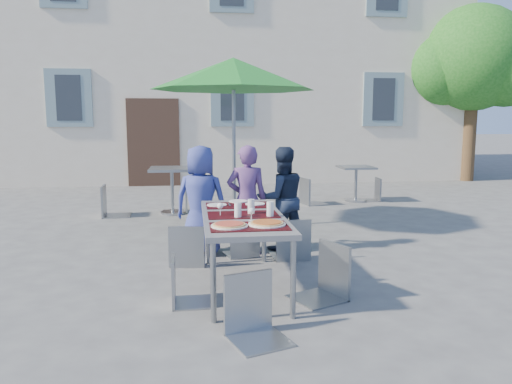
{
  "coord_description": "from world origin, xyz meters",
  "views": [
    {
      "loc": [
        -1.03,
        -5.37,
        1.72
      ],
      "look_at": [
        -0.29,
        0.42,
        0.85
      ],
      "focal_mm": 35.0,
      "sensor_mm": 36.0,
      "label": 1
    }
  ],
  "objects": [
    {
      "name": "child_0",
      "position": [
        -0.94,
        0.85,
        0.69
      ],
      "size": [
        0.78,
        0.63,
        1.38
      ],
      "primitive_type": "imported",
      "rotation": [
        0.0,
        0.0,
        2.82
      ],
      "color": "navy",
      "rests_on": "ground"
    },
    {
      "name": "pizza_near_right",
      "position": [
        -0.37,
        -0.99,
        0.77
      ],
      "size": [
        0.34,
        0.34,
        0.03
      ],
      "color": "white",
      "rests_on": "dining_table"
    },
    {
      "name": "dining_table",
      "position": [
        -0.54,
        -0.48,
        0.7
      ],
      "size": [
        0.8,
        1.85,
        0.76
      ],
      "color": "#47474C",
      "rests_on": "ground"
    },
    {
      "name": "chair_0",
      "position": [
        -1.11,
        0.35,
        0.54
      ],
      "size": [
        0.46,
        0.46,
        0.93
      ],
      "color": "gray",
      "rests_on": "ground"
    },
    {
      "name": "ground",
      "position": [
        0.0,
        0.0,
        0.0
      ],
      "size": [
        90.0,
        90.0,
        0.0
      ],
      "primitive_type": "plane",
      "color": "#474749",
      "rests_on": "ground"
    },
    {
      "name": "chair_4",
      "position": [
        0.22,
        -0.88,
        0.59
      ],
      "size": [
        0.59,
        0.59,
        1.0
      ],
      "color": "gray",
      "rests_on": "ground"
    },
    {
      "name": "cafe_table_0",
      "position": [
        -1.4,
        3.61,
        0.61
      ],
      "size": [
        0.78,
        0.78,
        0.84
      ],
      "color": "#A8AAB0",
      "rests_on": "ground"
    },
    {
      "name": "bg_chair_r_1",
      "position": [
        2.71,
        4.55,
        0.53
      ],
      "size": [
        0.43,
        0.43,
        0.9
      ],
      "color": "gray",
      "rests_on": "ground"
    },
    {
      "name": "place_settings",
      "position": [
        -0.54,
        0.17,
        0.76
      ],
      "size": [
        0.69,
        0.44,
        0.01
      ],
      "color": "white",
      "rests_on": "dining_table"
    },
    {
      "name": "pizza_near_left",
      "position": [
        -0.71,
        -1.02,
        0.77
      ],
      "size": [
        0.33,
        0.33,
        0.03
      ],
      "color": "white",
      "rests_on": "dining_table"
    },
    {
      "name": "glassware",
      "position": [
        -0.48,
        -0.56,
        0.83
      ],
      "size": [
        0.55,
        0.44,
        0.15
      ],
      "color": "silver",
      "rests_on": "dining_table"
    },
    {
      "name": "child_1",
      "position": [
        -0.36,
        0.78,
        0.69
      ],
      "size": [
        0.53,
        0.36,
        1.39
      ],
      "primitive_type": "imported",
      "rotation": [
        0.0,
        0.0,
        3.08
      ],
      "color": "#56346C",
      "rests_on": "ground"
    },
    {
      "name": "chair_3",
      "position": [
        -1.13,
        -0.88,
        0.49
      ],
      "size": [
        0.38,
        0.37,
        0.84
      ],
      "color": "gray",
      "rests_on": "ground"
    },
    {
      "name": "chair_2",
      "position": [
        0.15,
        0.46,
        0.57
      ],
      "size": [
        0.46,
        0.46,
        0.97
      ],
      "color": "gray",
      "rests_on": "ground"
    },
    {
      "name": "bg_chair_l_1",
      "position": [
        1.28,
        4.27,
        0.6
      ],
      "size": [
        0.55,
        0.54,
        1.01
      ],
      "color": "gray",
      "rests_on": "ground"
    },
    {
      "name": "chair_5",
      "position": [
        -0.58,
        -1.66,
        0.56
      ],
      "size": [
        0.54,
        0.54,
        0.95
      ],
      "color": "#91969C",
      "rests_on": "ground"
    },
    {
      "name": "tree",
      "position": [
        6.55,
        7.54,
        3.25
      ],
      "size": [
        3.6,
        3.0,
        4.7
      ],
      "color": "#4B3520",
      "rests_on": "ground"
    },
    {
      "name": "bg_chair_r_0",
      "position": [
        -1.27,
        3.75,
        0.58
      ],
      "size": [
        0.46,
        0.45,
        0.98
      ],
      "color": "gray",
      "rests_on": "ground"
    },
    {
      "name": "bg_chair_l_0",
      "position": [
        -2.48,
        3.51,
        0.62
      ],
      "size": [
        0.48,
        0.47,
        1.04
      ],
      "color": "gray",
      "rests_on": "ground"
    },
    {
      "name": "cafe_table_1",
      "position": [
        2.31,
        4.5,
        0.49
      ],
      "size": [
        0.68,
        0.68,
        0.73
      ],
      "color": "#A8AAB0",
      "rests_on": "ground"
    },
    {
      "name": "patio_umbrella",
      "position": [
        -0.39,
        2.31,
        2.35
      ],
      "size": [
        2.52,
        2.52,
        2.61
      ],
      "color": "#A8AAB0",
      "rests_on": "ground"
    },
    {
      "name": "chair_1",
      "position": [
        -0.43,
        0.64,
        0.49
      ],
      "size": [
        0.45,
        0.46,
        0.85
      ],
      "color": "gray",
      "rests_on": "ground"
    },
    {
      "name": "child_2",
      "position": [
        0.11,
        0.94,
        0.67
      ],
      "size": [
        0.71,
        0.48,
        1.35
      ],
      "primitive_type": "imported",
      "rotation": [
        0.0,
        0.0,
        3.31
      ],
      "color": "#1A2339",
      "rests_on": "ground"
    },
    {
      "name": "building",
      "position": [
        -0.0,
        11.5,
        4.85
      ],
      "size": [
        13.6,
        8.2,
        11.1
      ],
      "color": "beige",
      "rests_on": "ground"
    }
  ]
}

